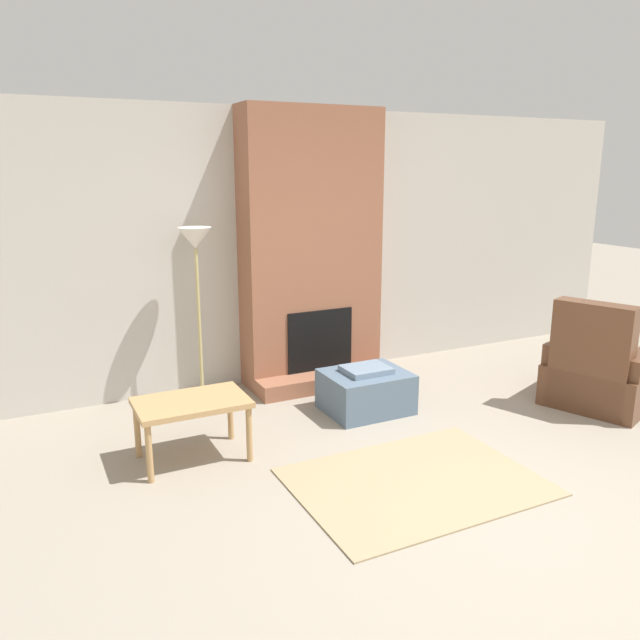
{
  "coord_description": "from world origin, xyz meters",
  "views": [
    {
      "loc": [
        -2.55,
        -2.57,
        2.06
      ],
      "look_at": [
        0.0,
        2.59,
        0.64
      ],
      "focal_mm": 35.0,
      "sensor_mm": 36.0,
      "label": 1
    }
  ],
  "objects_px": {
    "ottoman": "(366,391)",
    "floor_lamp_left": "(196,256)",
    "side_table": "(192,408)",
    "armchair": "(601,374)"
  },
  "relations": [
    {
      "from": "ottoman",
      "to": "armchair",
      "type": "height_order",
      "value": "armchair"
    },
    {
      "from": "side_table",
      "to": "ottoman",
      "type": "bearing_deg",
      "value": 8.82
    },
    {
      "from": "armchair",
      "to": "side_table",
      "type": "height_order",
      "value": "armchair"
    },
    {
      "from": "side_table",
      "to": "armchair",
      "type": "bearing_deg",
      "value": -8.46
    },
    {
      "from": "floor_lamp_left",
      "to": "armchair",
      "type": "bearing_deg",
      "value": -26.83
    },
    {
      "from": "ottoman",
      "to": "floor_lamp_left",
      "type": "distance_m",
      "value": 1.86
    },
    {
      "from": "floor_lamp_left",
      "to": "ottoman",
      "type": "bearing_deg",
      "value": -34.46
    },
    {
      "from": "ottoman",
      "to": "floor_lamp_left",
      "type": "relative_size",
      "value": 0.45
    },
    {
      "from": "side_table",
      "to": "floor_lamp_left",
      "type": "distance_m",
      "value": 1.47
    },
    {
      "from": "armchair",
      "to": "floor_lamp_left",
      "type": "distance_m",
      "value": 3.7
    }
  ]
}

